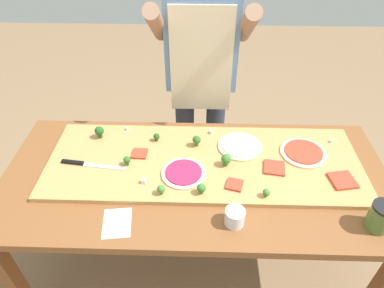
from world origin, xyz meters
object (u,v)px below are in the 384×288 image
broccoli_floret_back_left (196,140)px  cheese_crumble_d (332,141)px  prep_table (196,188)px  pizza_whole_tomato_red (303,152)px  cook_center (201,69)px  pizza_whole_cheese_artichoke (240,146)px  pizza_whole_beet_magenta (184,173)px  broccoli_floret_center_left (266,193)px  broccoli_floret_center_right (99,131)px  pizza_slice_near_left (274,168)px  broccoli_floret_back_mid (127,160)px  sauce_jar (380,217)px  broccoli_floret_front_right (201,188)px  flour_cup (235,218)px  cheese_crumble_a (144,181)px  cheese_crumble_c (211,132)px  cheese_crumble_b (127,129)px  broccoli_floret_front_left (226,159)px  pizza_slice_near_right (343,180)px  pizza_slice_center (140,154)px  recipe_note (117,223)px  pizza_slice_far_left (234,185)px  chefs_knife (84,164)px  broccoli_floret_back_right (157,137)px  broccoli_floret_front_mid (161,189)px

broccoli_floret_back_left → cheese_crumble_d: size_ratio=4.14×
prep_table → pizza_whole_tomato_red: (0.54, 0.14, 0.12)m
pizza_whole_tomato_red → cook_center: cook_center is taller
pizza_whole_cheese_artichoke → pizza_whole_beet_magenta: size_ratio=1.07×
cook_center → broccoli_floret_center_left: bearing=-69.4°
prep_table → broccoli_floret_back_left: 0.24m
broccoli_floret_center_right → pizza_slice_near_left: bearing=-13.4°
broccoli_floret_back_mid → sauce_jar: 1.12m
broccoli_floret_back_left → cook_center: bearing=87.4°
broccoli_floret_center_right → broccoli_floret_front_right: 0.66m
pizza_whole_tomato_red → flour_cup: 0.56m
pizza_slice_near_left → broccoli_floret_front_right: broccoli_floret_front_right is taller
cheese_crumble_a → flour_cup: size_ratio=0.25×
broccoli_floret_center_right → cheese_crumble_c: bearing=5.3°
cheese_crumble_b → cheese_crumble_c: size_ratio=0.73×
broccoli_floret_center_left → cheese_crumble_c: broccoli_floret_center_left is taller
pizza_whole_beet_magenta → flour_cup: bearing=-49.0°
broccoli_floret_center_right → sauce_jar: bearing=-22.4°
cheese_crumble_b → cheese_crumble_c: (0.46, -0.02, 0.00)m
pizza_whole_tomato_red → broccoli_floret_front_left: size_ratio=3.57×
pizza_whole_beet_magenta → pizza_slice_near_right: (0.73, -0.02, -0.00)m
pizza_slice_center → recipe_note: (-0.04, -0.40, -0.03)m
pizza_slice_far_left → prep_table: bearing=153.6°
pizza_slice_center → broccoli_floret_back_left: bearing=15.6°
pizza_whole_beet_magenta → flour_cup: size_ratio=2.52×
chefs_knife → pizza_whole_cheese_artichoke: bearing=11.5°
broccoli_floret_back_left → broccoli_floret_center_left: size_ratio=1.42×
pizza_slice_far_left → broccoli_floret_back_right: 0.50m
broccoli_floret_front_left → cheese_crumble_b: size_ratio=4.73×
pizza_slice_near_left → broccoli_floret_back_left: broccoli_floret_back_left is taller
broccoli_floret_center_right → cook_center: bearing=36.9°
pizza_slice_center → broccoli_floret_front_mid: bearing=-62.1°
broccoli_floret_center_left → cheese_crumble_d: size_ratio=2.91×
broccoli_floret_center_left → broccoli_floret_front_right: broccoli_floret_front_right is taller
pizza_whole_cheese_artichoke → recipe_note: bearing=-138.8°
pizza_slice_center → cheese_crumble_c: cheese_crumble_c is taller
broccoli_floret_center_right → cheese_crumble_c: (0.59, 0.05, -0.03)m
chefs_knife → pizza_whole_tomato_red: same height
broccoli_floret_center_right → pizza_whole_tomato_red: bearing=-5.3°
broccoli_floret_front_left → broccoli_floret_back_mid: bearing=-178.6°
broccoli_floret_front_left → cheese_crumble_d: size_ratio=4.40×
pizza_whole_beet_magenta → broccoli_floret_center_right: 0.53m
pizza_slice_far_left → broccoli_floret_back_mid: broccoli_floret_back_mid is taller
cheese_crumble_b → pizza_slice_center: bearing=-63.7°
broccoli_floret_back_right → broccoli_floret_front_right: bearing=-56.5°
flour_cup → pizza_slice_near_left: bearing=55.5°
pizza_whole_tomato_red → sauce_jar: 0.47m
broccoli_floret_back_left → broccoli_floret_front_right: size_ratio=1.14×
prep_table → cheese_crumble_b: bearing=140.9°
sauce_jar → cheese_crumble_a: bearing=168.7°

